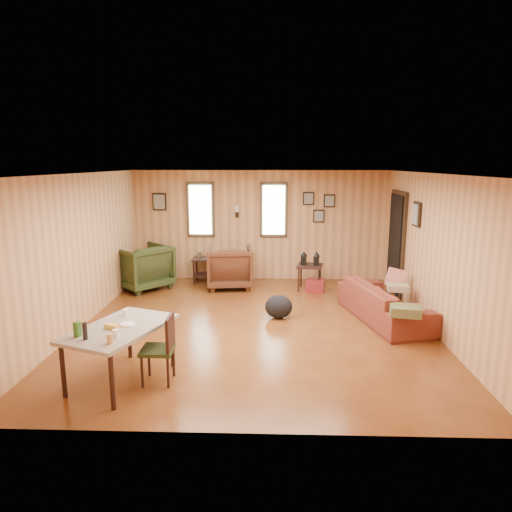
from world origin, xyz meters
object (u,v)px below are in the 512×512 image
(recliner_green, at_px, (143,265))
(recliner_brown, at_px, (229,265))
(sofa, at_px, (384,296))
(dining_table, at_px, (119,332))
(side_table, at_px, (310,264))
(end_table, at_px, (205,265))

(recliner_green, bearing_deg, recliner_brown, 137.75)
(sofa, distance_m, recliner_brown, 3.33)
(sofa, height_order, recliner_brown, recliner_brown)
(recliner_brown, height_order, recliner_green, recliner_green)
(dining_table, bearing_deg, side_table, 78.57)
(end_table, distance_m, dining_table, 4.61)
(recliner_brown, xyz_separation_m, recliner_green, (-1.78, -0.15, 0.03))
(sofa, distance_m, recliner_green, 4.84)
(recliner_brown, relative_size, recliner_green, 0.94)
(end_table, xyz_separation_m, dining_table, (-0.34, -4.59, 0.24))
(recliner_brown, xyz_separation_m, dining_table, (-0.91, -4.20, 0.14))
(recliner_green, xyz_separation_m, end_table, (1.21, 0.55, -0.13))
(sofa, xyz_separation_m, dining_table, (-3.64, -2.28, 0.21))
(side_table, bearing_deg, sofa, -59.46)
(recliner_green, height_order, dining_table, recliner_green)
(dining_table, bearing_deg, recliner_green, 122.70)
(dining_table, bearing_deg, sofa, 52.73)
(recliner_green, xyz_separation_m, side_table, (3.43, 0.05, 0.04))
(recliner_brown, bearing_deg, end_table, -41.70)
(recliner_green, bearing_deg, end_table, 157.29)
(recliner_green, relative_size, dining_table, 0.66)
(dining_table, bearing_deg, end_table, 106.37)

